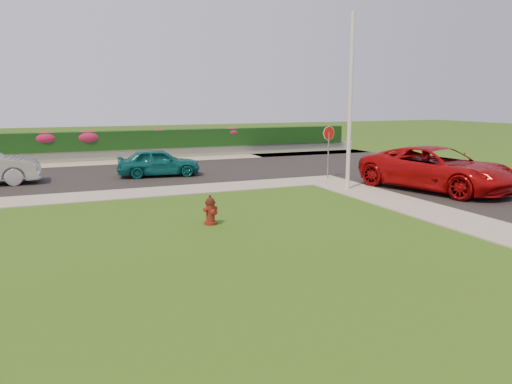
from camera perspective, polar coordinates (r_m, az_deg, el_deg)
name	(u,v)px	position (r m, az deg, el deg)	size (l,w,h in m)	color
ground	(254,258)	(11.39, -0.25, -7.57)	(120.00, 120.00, 0.00)	black
street_right	(498,191)	(21.65, 25.97, 0.11)	(8.00, 32.00, 0.04)	black
street_far	(29,180)	(24.29, -24.47, 1.25)	(26.00, 8.00, 0.04)	black
curb_corner	(322,180)	(22.31, 7.58, 1.36)	(2.00, 2.00, 0.04)	gray
sidewalk_beyond	(109,163)	(29.39, -16.41, 3.23)	(34.00, 2.00, 0.04)	gray
retaining_wall	(106,155)	(30.84, -16.76, 4.06)	(34.00, 0.40, 0.60)	gray
hedge	(105,141)	(30.86, -16.86, 5.65)	(32.00, 0.90, 1.10)	black
fire_hydrant	(211,211)	(14.35, -5.22, -2.14)	(0.44, 0.42, 0.85)	#50150C
suv_red	(437,169)	(20.69, 20.02, 2.53)	(2.81, 6.09, 1.69)	#9B080A
sedan_teal	(159,162)	(23.51, -11.07, 3.35)	(1.51, 3.76, 1.28)	#0B5459
utility_pole	(350,103)	(19.92, 10.72, 9.93)	(0.16, 0.16, 6.79)	silver
stop_sign	(329,140)	(22.61, 8.30, 5.91)	(0.65, 0.13, 2.39)	slate
flower_clump_c	(45,138)	(30.59, -22.92, 5.71)	(1.49, 0.96, 0.74)	#AF1E50
flower_clump_d	(88,137)	(30.67, -18.64, 5.97)	(1.56, 1.00, 0.78)	#AF1E50
flower_clump_e	(159,133)	(31.22, -11.07, 6.59)	(1.04, 0.67, 0.52)	#AF1E50
flower_clump_f	(232,132)	(32.52, -2.77, 6.86)	(1.21, 0.78, 0.60)	#AF1E50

